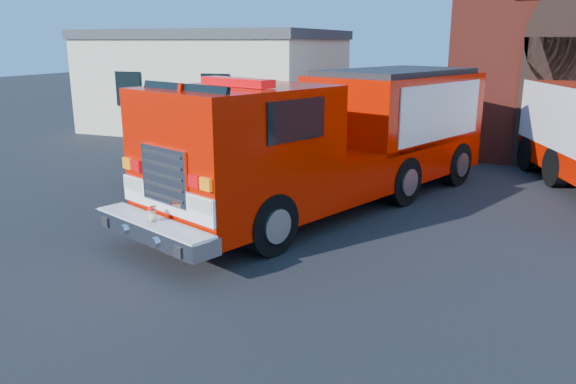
% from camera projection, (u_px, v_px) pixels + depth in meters
% --- Properties ---
extents(ground, '(100.00, 100.00, 0.00)m').
position_uv_depth(ground, '(310.00, 240.00, 11.34)').
color(ground, black).
rests_on(ground, ground).
extents(side_building, '(10.20, 8.20, 4.35)m').
position_uv_depth(side_building, '(219.00, 79.00, 25.63)').
color(side_building, beige).
rests_on(side_building, ground).
extents(fire_engine, '(6.50, 10.71, 3.20)m').
position_uv_depth(fire_engine, '(337.00, 138.00, 13.37)').
color(fire_engine, black).
rests_on(fire_engine, ground).
extents(pickup_truck, '(2.08, 5.75, 1.88)m').
position_uv_depth(pickup_truck, '(212.00, 143.00, 17.05)').
color(pickup_truck, black).
rests_on(pickup_truck, ground).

